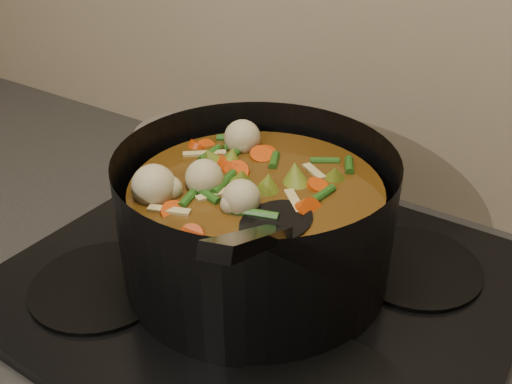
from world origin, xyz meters
The scene contains 3 objects.
stovetop centered at (0.00, 1.93, 0.92)m, with size 0.62×0.54×0.03m.
stockpot centered at (-0.01, 1.94, 1.01)m, with size 0.38×0.46×0.25m.
saucepan centered at (-0.23, 2.06, 0.98)m, with size 0.16×0.16×0.13m.
Camera 1 is at (0.32, 1.44, 1.41)m, focal length 40.00 mm.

